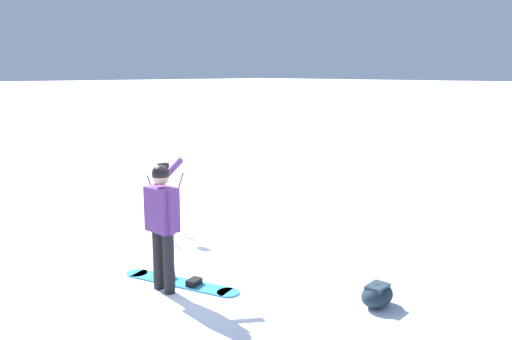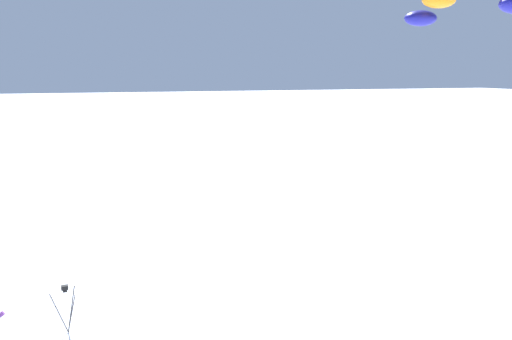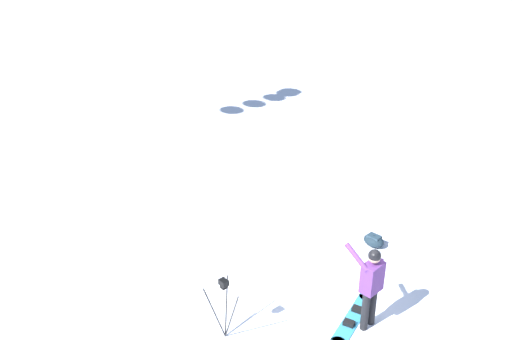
% 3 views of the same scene
% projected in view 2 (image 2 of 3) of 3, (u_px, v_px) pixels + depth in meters
% --- Properties ---
extents(traction_kite, '(4.10, 1.24, 1.01)m').
position_uv_depth(traction_kite, '(465.00, 1.00, 12.59)').
color(traction_kite, navy).
extents(camera_tripod, '(0.58, 0.61, 1.24)m').
position_uv_depth(camera_tripod, '(66.00, 299.00, 11.98)').
color(camera_tripod, '#262628').
rests_on(camera_tripod, ground_plane).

